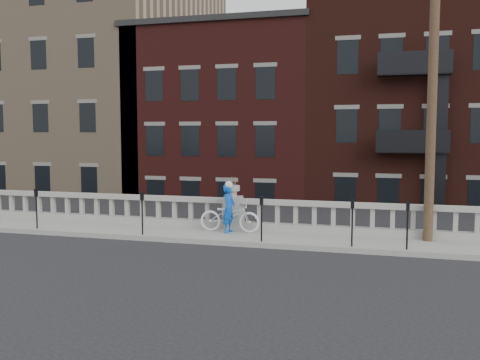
{
  "coord_description": "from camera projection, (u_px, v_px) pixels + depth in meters",
  "views": [
    {
      "loc": [
        5.06,
        -13.16,
        3.4
      ],
      "look_at": [
        0.45,
        3.2,
        1.88
      ],
      "focal_mm": 40.0,
      "sensor_mm": 36.0,
      "label": 1
    }
  ],
  "objects": [
    {
      "name": "parking_meter_b",
      "position": [
        142.0,
        208.0,
        16.93
      ],
      "size": [
        0.1,
        0.09,
        1.36
      ],
      "color": "black",
      "rests_on": "sidewalk"
    },
    {
      "name": "parking_meter_c",
      "position": [
        262.0,
        213.0,
        15.88
      ],
      "size": [
        0.1,
        0.09,
        1.36
      ],
      "color": "black",
      "rests_on": "sidewalk"
    },
    {
      "name": "lower_level",
      "position": [
        321.0,
        144.0,
        35.99
      ],
      "size": [
        80.0,
        44.0,
        20.8
      ],
      "color": "#605E59",
      "rests_on": "ground"
    },
    {
      "name": "cyclist",
      "position": [
        229.0,
        208.0,
        17.33
      ],
      "size": [
        0.45,
        0.62,
        1.57
      ],
      "primitive_type": "imported",
      "rotation": [
        0.0,
        0.0,
        1.44
      ],
      "color": "blue",
      "rests_on": "sidewalk"
    },
    {
      "name": "bicycle",
      "position": [
        230.0,
        216.0,
        17.46
      ],
      "size": [
        2.01,
        0.73,
        1.05
      ],
      "primitive_type": "imported",
      "rotation": [
        0.0,
        0.0,
        1.59
      ],
      "color": "white",
      "rests_on": "sidewalk"
    },
    {
      "name": "balustrade",
      "position": [
        233.0,
        214.0,
        18.02
      ],
      "size": [
        28.0,
        0.34,
        1.03
      ],
      "color": "gray",
      "rests_on": "sidewalk"
    },
    {
      "name": "sidewalk",
      "position": [
        225.0,
        236.0,
        17.16
      ],
      "size": [
        32.0,
        2.2,
        0.15
      ],
      "primitive_type": "cube",
      "color": "gray",
      "rests_on": "ground"
    },
    {
      "name": "parking_meter_d",
      "position": [
        352.0,
        217.0,
        15.16
      ],
      "size": [
        0.1,
        0.09,
        1.36
      ],
      "color": "black",
      "rests_on": "sidewalk"
    },
    {
      "name": "ground",
      "position": [
        192.0,
        260.0,
        14.29
      ],
      "size": [
        120.0,
        120.0,
        0.0
      ],
      "primitive_type": "plane",
      "color": "black",
      "rests_on": "ground"
    },
    {
      "name": "planter_pedestal",
      "position": [
        233.0,
        209.0,
        18.0
      ],
      "size": [
        0.55,
        0.55,
        1.76
      ],
      "color": "gray",
      "rests_on": "sidewalk"
    },
    {
      "name": "parking_meter_a",
      "position": [
        36.0,
        204.0,
        17.99
      ],
      "size": [
        0.1,
        0.09,
        1.36
      ],
      "color": "black",
      "rests_on": "sidewalk"
    },
    {
      "name": "parking_meter_e",
      "position": [
        408.0,
        219.0,
        14.76
      ],
      "size": [
        0.1,
        0.09,
        1.36
      ],
      "color": "black",
      "rests_on": "sidewalk"
    },
    {
      "name": "utility_pole",
      "position": [
        433.0,
        69.0,
        15.6
      ],
      "size": [
        1.6,
        0.28,
        10.0
      ],
      "color": "#422D1E",
      "rests_on": "sidewalk"
    }
  ]
}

